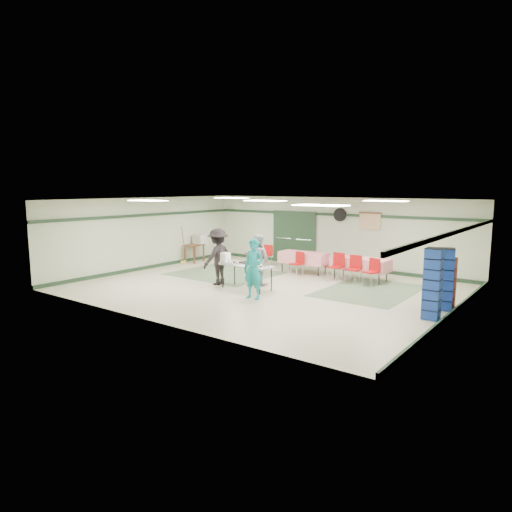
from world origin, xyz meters
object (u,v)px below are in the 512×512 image
Objects in this scene: volunteer_teal at (254,269)px; chair_loose_b at (254,251)px; dining_table_b at (304,257)px; crate_stack_blue_b at (445,279)px; crate_stack_red at (446,283)px; broom at (184,245)px; volunteer_grey at (258,259)px; volunteer_dark at (218,257)px; chair_c at (373,269)px; chair_d at (298,261)px; chair_a at (354,266)px; chair_b at (337,264)px; office_printer at (200,239)px; chair_loose_a at (267,253)px; serving_table at (247,266)px; printer_table at (194,247)px; dining_table_a at (361,263)px; crate_stack_blue_a at (433,284)px.

volunteer_teal reaches higher than chair_loose_b.
crate_stack_blue_b is at bearing -25.24° from dining_table_b.
broom is at bearing 175.12° from crate_stack_red.
volunteer_dark is (-1.04, -0.73, 0.08)m from volunteer_grey.
dining_table_b is at bearing -176.06° from chair_c.
chair_a is at bearing 10.78° from chair_d.
volunteer_dark reaches higher than dining_table_b.
office_printer is (-6.48, 0.25, 0.35)m from chair_b.
chair_d reaches higher than chair_loose_a.
volunteer_grey reaches higher than serving_table.
crate_stack_blue_b reaches higher than printer_table.
broom is at bearing -170.21° from dining_table_a.
broom is (-10.38, 2.09, -0.07)m from crate_stack_blue_a.
dining_table_a is at bearing 19.21° from broom.
chair_d is at bearing 164.61° from crate_stack_red.
chair_c is 0.58× the size of broom.
office_printer is (-10.30, 1.72, 0.27)m from crate_stack_red.
chair_b is (2.80, 2.76, -0.32)m from volunteer_dark.
volunteer_grey is 1.72× the size of printer_table.
chair_loose_a is (-4.81, 1.05, -0.03)m from chair_c.
dining_table_a is 0.56m from chair_a.
volunteer_dark is at bearing -169.01° from crate_stack_red.
serving_table is 1.15× the size of broom.
volunteer_dark reaches higher than chair_loose_b.
office_printer is (-4.85, 3.02, 0.22)m from serving_table.
crate_stack_red is 0.19m from crate_stack_blue_b.
dining_table_b is 1.71m from chair_b.
dining_table_b is 3.85× the size of office_printer.
chair_c is at bearing 10.58° from chair_d.
crate_stack_blue_b is (7.39, -2.65, 0.29)m from chair_loose_a.
chair_c reaches higher than dining_table_b.
chair_b reaches higher than printer_table.
dining_table_b is 2.12× the size of chair_d.
chair_b is 6.48m from printer_table.
volunteer_teal reaches higher than volunteer_grey.
volunteer_teal is 3.85m from chair_a.
volunteer_teal is 4.98m from crate_stack_blue_b.
printer_table is 0.63× the size of broom.
chair_c is 7.83m from broom.
chair_c is at bearing -19.87° from chair_loose_a.
volunteer_teal is at bearing 125.89° from volunteer_grey.
crate_stack_red reaches higher than chair_loose_b.
chair_loose_b reaches higher than serving_table.
volunteer_grey is at bearing -42.86° from chair_loose_b.
chair_loose_b is at bearing 124.17° from volunteer_teal.
chair_b is at bearing -165.23° from chair_c.
dining_table_a is at bearing 50.93° from chair_b.
chair_b is at bearing -178.09° from chair_a.
chair_d is at bearing -177.66° from chair_a.
volunteer_grey is 1.94× the size of chair_d.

